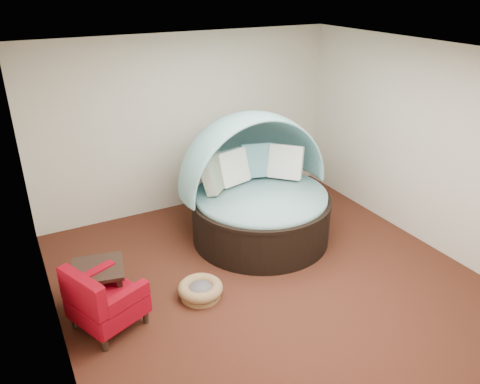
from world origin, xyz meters
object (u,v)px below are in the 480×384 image
canopy_daybed (257,182)px  pet_basket (200,290)px  side_table (99,281)px  red_armchair (103,300)px

canopy_daybed → pet_basket: bearing=-143.1°
pet_basket → side_table: (-1.09, 0.38, 0.25)m
red_armchair → side_table: 0.40m
canopy_daybed → side_table: canopy_daybed is taller
pet_basket → side_table: size_ratio=1.08×
canopy_daybed → pet_basket: size_ratio=3.00×
red_armchair → side_table: (0.05, 0.40, -0.02)m
pet_basket → side_table: side_table is taller
pet_basket → canopy_daybed: bearing=36.5°
pet_basket → red_armchair: 1.17m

